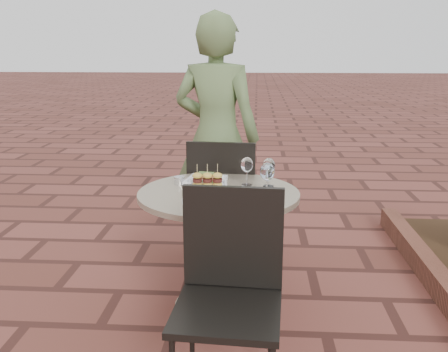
# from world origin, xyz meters

# --- Properties ---
(ground) EXTENTS (60.00, 60.00, 0.00)m
(ground) POSITION_xyz_m (0.00, 0.00, 0.00)
(ground) COLOR brown
(ground) RESTS_ON ground
(cafe_table) EXTENTS (0.90, 0.90, 0.73)m
(cafe_table) POSITION_xyz_m (0.23, 0.23, 0.48)
(cafe_table) COLOR gray
(cafe_table) RESTS_ON ground
(chair_far) EXTENTS (0.47, 0.47, 0.93)m
(chair_far) POSITION_xyz_m (0.22, 0.76, 0.55)
(chair_far) COLOR black
(chair_far) RESTS_ON ground
(chair_near) EXTENTS (0.47, 0.47, 0.93)m
(chair_near) POSITION_xyz_m (0.34, -0.48, 0.55)
(chair_near) COLOR black
(chair_near) RESTS_ON ground
(diner) EXTENTS (0.73, 0.57, 1.75)m
(diner) POSITION_xyz_m (0.15, 1.14, 0.88)
(diner) COLOR #4E6437
(diner) RESTS_ON ground
(plate_salmon) EXTENTS (0.25, 0.25, 0.06)m
(plate_salmon) POSITION_xyz_m (0.14, 0.41, 0.75)
(plate_salmon) COLOR white
(plate_salmon) RESTS_ON cafe_table
(plate_sliders) EXTENTS (0.24, 0.24, 0.14)m
(plate_sliders) POSITION_xyz_m (0.16, 0.29, 0.76)
(plate_sliders) COLOR white
(plate_sliders) RESTS_ON cafe_table
(plate_tuna) EXTENTS (0.32, 0.32, 0.03)m
(plate_tuna) POSITION_xyz_m (0.22, -0.05, 0.74)
(plate_tuna) COLOR white
(plate_tuna) RESTS_ON cafe_table
(wine_glass_right) EXTENTS (0.08, 0.08, 0.18)m
(wine_glass_right) POSITION_xyz_m (0.50, 0.16, 0.86)
(wine_glass_right) COLOR white
(wine_glass_right) RESTS_ON cafe_table
(wine_glass_mid) EXTENTS (0.07, 0.07, 0.17)m
(wine_glass_mid) POSITION_xyz_m (0.39, 0.38, 0.85)
(wine_glass_mid) COLOR white
(wine_glass_mid) RESTS_ON cafe_table
(wine_glass_far) EXTENTS (0.07, 0.07, 0.17)m
(wine_glass_far) POSITION_xyz_m (0.51, 0.36, 0.85)
(wine_glass_far) COLOR white
(wine_glass_far) RESTS_ON cafe_table
(steel_ramekin) EXTENTS (0.07, 0.07, 0.05)m
(steel_ramekin) POSITION_xyz_m (-0.01, 0.37, 0.75)
(steel_ramekin) COLOR silver
(steel_ramekin) RESTS_ON cafe_table
(cutlery_set) EXTENTS (0.13, 0.22, 0.00)m
(cutlery_set) POSITION_xyz_m (0.45, -0.02, 0.73)
(cutlery_set) COLOR silver
(cutlery_set) RESTS_ON cafe_table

